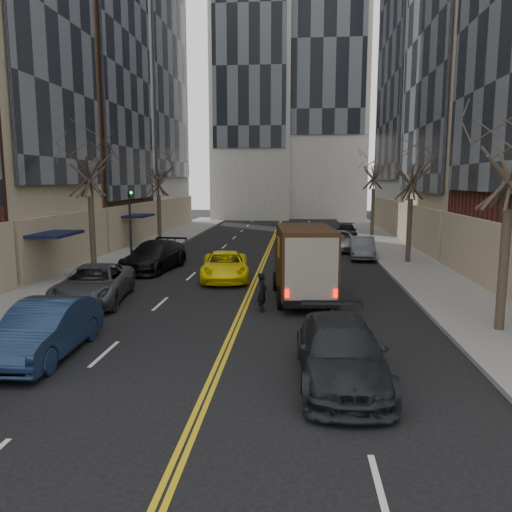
{
  "coord_description": "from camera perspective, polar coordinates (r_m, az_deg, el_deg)",
  "views": [
    {
      "loc": [
        2.1,
        -5.6,
        5.03
      ],
      "look_at": [
        0.54,
        12.96,
        2.2
      ],
      "focal_mm": 35.0,
      "sensor_mm": 36.0,
      "label": 1
    }
  ],
  "objects": [
    {
      "name": "observer_sedan",
      "position": [
        12.92,
        9.66,
        -10.77
      ],
      "size": [
        2.29,
        5.31,
        1.52
      ],
      "rotation": [
        0.0,
        0.0,
        0.03
      ],
      "color": "black",
      "rests_on": "ground"
    },
    {
      "name": "sidewalk_right",
      "position": [
        33.68,
        16.56,
        -0.18
      ],
      "size": [
        4.0,
        66.0,
        0.15
      ],
      "primitive_type": "cube",
      "color": "slate",
      "rests_on": "ground"
    },
    {
      "name": "taxi",
      "position": [
        25.52,
        -3.57,
        -1.14
      ],
      "size": [
        2.97,
        5.33,
        1.41
      ],
      "primitive_type": "imported",
      "rotation": [
        0.0,
        0.0,
        0.13
      ],
      "color": "#FFE80A",
      "rests_on": "ground"
    },
    {
      "name": "tree_lf_far",
      "position": [
        40.12,
        -11.14,
        9.9
      ],
      "size": [
        3.2,
        3.2,
        8.12
      ],
      "color": "#382D23",
      "rests_on": "sidewalk_left"
    },
    {
      "name": "ups_truck",
      "position": [
        21.11,
        5.45,
        -0.8
      ],
      "size": [
        2.77,
        5.91,
        3.14
      ],
      "rotation": [
        0.0,
        0.0,
        0.1
      ],
      "color": "black",
      "rests_on": "ground"
    },
    {
      "name": "streetwall_left",
      "position": [
        42.21,
        -23.07,
        22.43
      ],
      "size": [
        14.0,
        49.5,
        36.0
      ],
      "color": "#562319",
      "rests_on": "ground"
    },
    {
      "name": "tree_lf_mid",
      "position": [
        27.86,
        -18.63,
        11.42
      ],
      "size": [
        3.2,
        3.2,
        8.91
      ],
      "color": "#382D23",
      "rests_on": "sidewalk_left"
    },
    {
      "name": "tree_rt_mid",
      "position": [
        31.34,
        17.42,
        10.33
      ],
      "size": [
        3.2,
        3.2,
        8.32
      ],
      "color": "#382D23",
      "rests_on": "sidewalk_right"
    },
    {
      "name": "tree_rt_far",
      "position": [
        46.12,
        13.37,
        10.54
      ],
      "size": [
        3.2,
        3.2,
        9.11
      ],
      "color": "#382D23",
      "rests_on": "sidewalk_right"
    },
    {
      "name": "parked_lf_d",
      "position": [
        28.7,
        -11.57,
        0.03
      ],
      "size": [
        3.03,
        5.9,
        1.64
      ],
      "primitive_type": "imported",
      "rotation": [
        0.0,
        0.0,
        -0.13
      ],
      "color": "black",
      "rests_on": "ground"
    },
    {
      "name": "traffic_signal",
      "position": [
        29.26,
        -14.19,
        4.04
      ],
      "size": [
        0.29,
        0.26,
        4.7
      ],
      "color": "black",
      "rests_on": "sidewalk_left"
    },
    {
      "name": "parked_rt_c",
      "position": [
        44.0,
        10.26,
        2.78
      ],
      "size": [
        2.1,
        4.53,
        1.28
      ],
      "primitive_type": "imported",
      "rotation": [
        0.0,
        0.0,
        -0.07
      ],
      "color": "black",
      "rests_on": "ground"
    },
    {
      "name": "streetwall_right",
      "position": [
        41.64,
        26.72,
        21.75
      ],
      "size": [
        12.26,
        49.0,
        34.0
      ],
      "color": "#4C301E",
      "rests_on": "ground"
    },
    {
      "name": "parked_lf_e",
      "position": [
        31.64,
        -10.1,
        0.56
      ],
      "size": [
        1.71,
        3.92,
        1.31
      ],
      "primitive_type": "imported",
      "rotation": [
        0.0,
        0.0,
        -0.04
      ],
      "color": "#95989C",
      "rests_on": "ground"
    },
    {
      "name": "sidewalk_left",
      "position": [
        34.79,
        -13.87,
        0.2
      ],
      "size": [
        4.0,
        66.0,
        0.15
      ],
      "primitive_type": "cube",
      "color": "slate",
      "rests_on": "ground"
    },
    {
      "name": "parked_rt_a",
      "position": [
        33.1,
        12.04,
        0.94
      ],
      "size": [
        1.77,
        4.35,
        1.4
      ],
      "primitive_type": "imported",
      "rotation": [
        0.0,
        0.0,
        -0.07
      ],
      "color": "#4C4E53",
      "rests_on": "ground"
    },
    {
      "name": "parked_rt_b",
      "position": [
        36.72,
        9.45,
        1.76
      ],
      "size": [
        2.37,
        5.1,
        1.41
      ],
      "primitive_type": "imported",
      "rotation": [
        0.0,
        0.0,
        0.01
      ],
      "color": "#ABAFB3",
      "rests_on": "ground"
    },
    {
      "name": "pedestrian",
      "position": [
        19.28,
        0.74,
        -4.17
      ],
      "size": [
        0.44,
        0.6,
        1.51
      ],
      "primitive_type": "imported",
      "rotation": [
        0.0,
        0.0,
        1.42
      ],
      "color": "black",
      "rests_on": "ground"
    },
    {
      "name": "parked_lf_c",
      "position": [
        21.75,
        -18.06,
        -3.08
      ],
      "size": [
        3.29,
        5.84,
        1.54
      ],
      "primitive_type": "imported",
      "rotation": [
        0.0,
        0.0,
        0.14
      ],
      "color": "#43454A",
      "rests_on": "ground"
    },
    {
      "name": "parked_lf_b",
      "position": [
        15.68,
        -22.98,
        -7.73
      ],
      "size": [
        1.82,
        4.87,
        1.59
      ],
      "primitive_type": "imported",
      "rotation": [
        0.0,
        0.0,
        0.03
      ],
      "color": "#13223D",
      "rests_on": "ground"
    }
  ]
}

